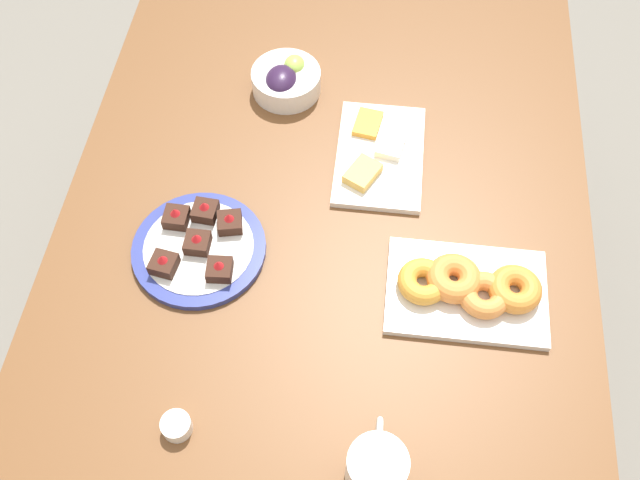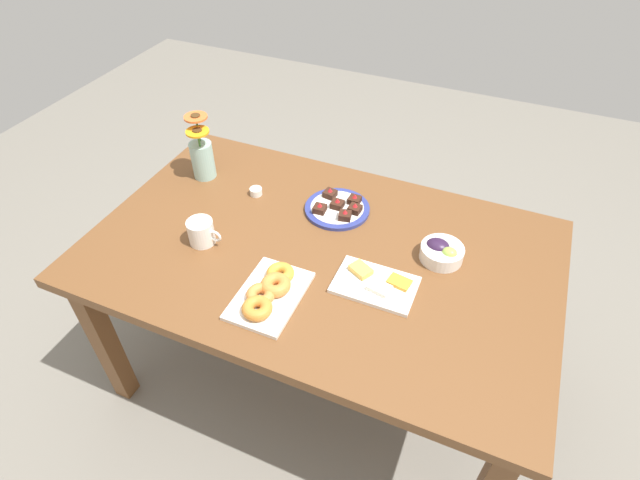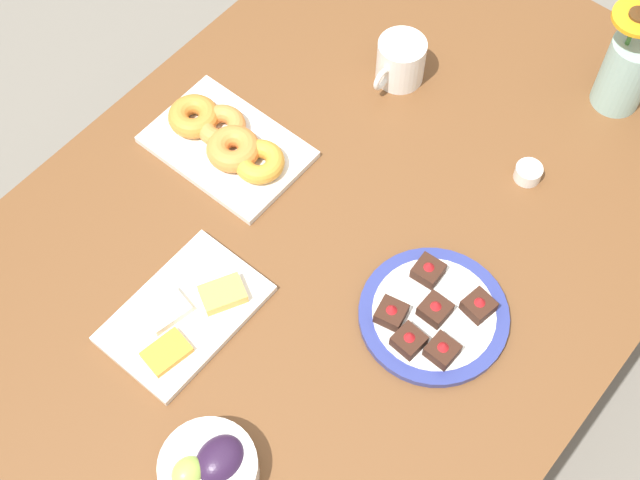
% 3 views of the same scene
% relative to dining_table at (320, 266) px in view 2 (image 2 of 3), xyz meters
% --- Properties ---
extents(ground_plane, '(6.00, 6.00, 0.00)m').
position_rel_dining_table_xyz_m(ground_plane, '(0.00, 0.00, -0.65)').
color(ground_plane, slate).
extents(dining_table, '(1.60, 1.00, 0.74)m').
position_rel_dining_table_xyz_m(dining_table, '(0.00, 0.00, 0.00)').
color(dining_table, brown).
rests_on(dining_table, ground_plane).
extents(coffee_mug, '(0.13, 0.09, 0.09)m').
position_rel_dining_table_xyz_m(coffee_mug, '(-0.39, -0.13, 0.13)').
color(coffee_mug, white).
rests_on(coffee_mug, dining_table).
extents(grape_bowl, '(0.15, 0.15, 0.07)m').
position_rel_dining_table_xyz_m(grape_bowl, '(0.39, 0.12, 0.12)').
color(grape_bowl, white).
rests_on(grape_bowl, dining_table).
extents(cheese_platter, '(0.26, 0.17, 0.03)m').
position_rel_dining_table_xyz_m(cheese_platter, '(0.23, -0.09, 0.10)').
color(cheese_platter, white).
rests_on(cheese_platter, dining_table).
extents(croissant_platter, '(0.19, 0.28, 0.05)m').
position_rel_dining_table_xyz_m(croissant_platter, '(-0.06, -0.27, 0.11)').
color(croissant_platter, white).
rests_on(croissant_platter, dining_table).
extents(jam_cup_honey, '(0.05, 0.05, 0.03)m').
position_rel_dining_table_xyz_m(jam_cup_honey, '(-0.35, 0.19, 0.10)').
color(jam_cup_honey, white).
rests_on(jam_cup_honey, dining_table).
extents(dessert_plate, '(0.24, 0.24, 0.05)m').
position_rel_dining_table_xyz_m(dessert_plate, '(-0.02, 0.22, 0.10)').
color(dessert_plate, navy).
rests_on(dessert_plate, dining_table).
extents(flower_vase, '(0.11, 0.12, 0.26)m').
position_rel_dining_table_xyz_m(flower_vase, '(-0.60, 0.22, 0.18)').
color(flower_vase, '#99C1B7').
rests_on(flower_vase, dining_table).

